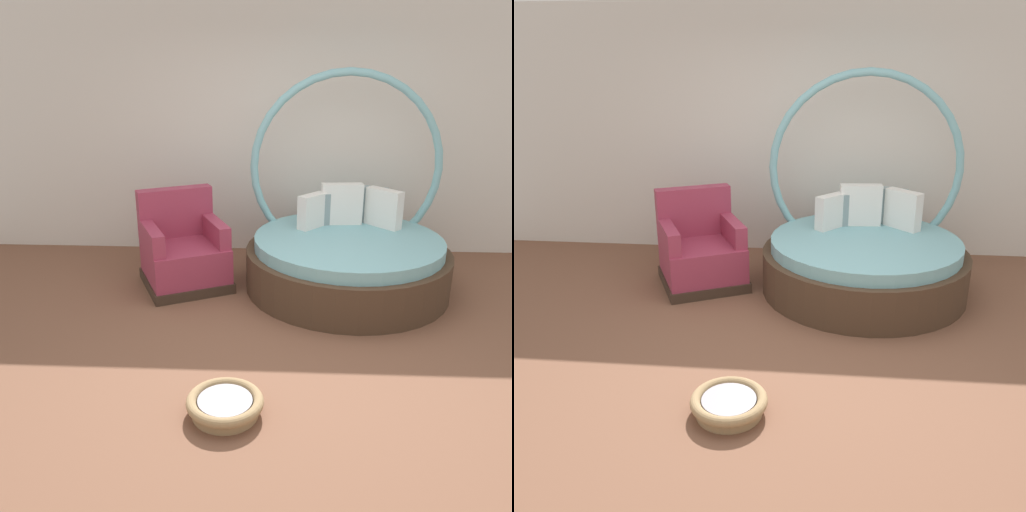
# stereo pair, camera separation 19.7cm
# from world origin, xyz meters

# --- Properties ---
(ground_plane) EXTENTS (8.00, 8.00, 0.02)m
(ground_plane) POSITION_xyz_m (0.00, 0.00, -0.01)
(ground_plane) COLOR brown
(back_wall) EXTENTS (8.00, 0.12, 2.75)m
(back_wall) POSITION_xyz_m (0.00, 2.47, 1.37)
(back_wall) COLOR silver
(back_wall) RESTS_ON ground_plane
(round_daybed) EXTENTS (2.00, 2.00, 2.09)m
(round_daybed) POSITION_xyz_m (0.59, 1.38, 0.38)
(round_daybed) COLOR #473323
(round_daybed) RESTS_ON ground_plane
(red_armchair) EXTENTS (1.06, 1.06, 0.94)m
(red_armchair) POSITION_xyz_m (-1.05, 1.33, 0.33)
(red_armchair) COLOR #38281E
(red_armchair) RESTS_ON ground_plane
(pet_basket) EXTENTS (0.51, 0.51, 0.13)m
(pet_basket) POSITION_xyz_m (-0.41, -0.79, 0.07)
(pet_basket) COLOR #9E7F56
(pet_basket) RESTS_ON ground_plane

